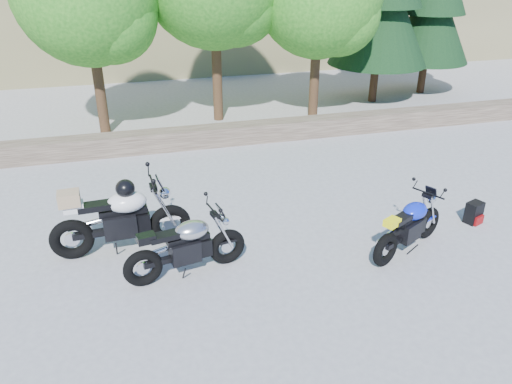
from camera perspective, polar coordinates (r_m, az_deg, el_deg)
ground at (r=8.40m, az=0.46°, el=-7.68°), size 90.00×90.00×0.00m
stone_wall at (r=13.13m, az=-5.99°, el=6.32°), size 22.00×0.55×0.50m
silver_bike at (r=7.88m, az=-7.93°, el=-6.24°), size 1.99×0.67×1.01m
white_bike at (r=8.62m, az=-15.31°, el=-2.80°), size 2.35×0.74×1.30m
blue_bike at (r=8.79m, az=17.14°, el=-3.79°), size 1.74×0.99×0.95m
backpack at (r=10.22m, az=23.67°, el=-2.20°), size 0.36×0.34×0.42m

